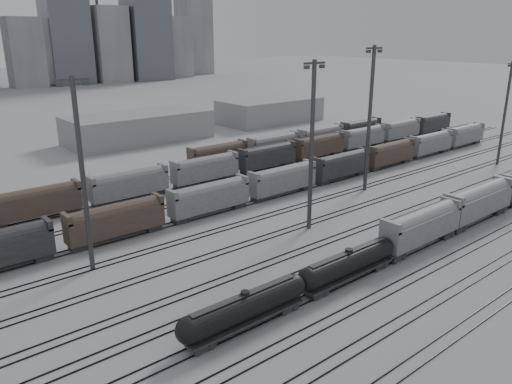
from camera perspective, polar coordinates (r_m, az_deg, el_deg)
ground at (r=71.44m, az=15.88°, el=-7.74°), size 900.00×900.00×0.00m
tracks at (r=81.47m, az=5.79°, el=-3.82°), size 220.00×71.50×0.16m
tank_car_a at (r=53.80m, az=-1.25°, el=-13.08°), size 16.64×2.77×4.11m
tank_car_b at (r=64.10m, az=10.49°, el=-8.00°), size 16.80×2.80×4.15m
hopper_car_a at (r=75.79m, az=18.39°, el=-3.58°), size 15.93×3.17×5.70m
hopper_car_b at (r=89.47m, az=24.06°, el=-0.87°), size 16.74×3.33×5.99m
light_mast_b at (r=65.78m, az=-19.24°, el=2.15°), size 4.03×0.64×25.16m
light_mast_c at (r=76.54m, az=6.39°, el=5.58°), size 4.20×0.67×26.24m
light_mast_d at (r=98.32m, az=12.86°, el=8.44°), size 4.44×0.71×27.75m
light_mast_e at (r=129.33m, az=26.59°, el=8.26°), size 3.81×0.61×23.84m
bg_string_near at (r=95.69m, az=3.06°, el=1.29°), size 151.00×3.00×5.60m
bg_string_mid at (r=113.64m, az=1.30°, el=3.97°), size 151.00×3.00×5.60m
bg_string_far at (r=130.96m, az=4.82°, el=5.78°), size 66.00×3.00×5.60m
warehouse_mid at (r=147.61m, az=-13.26°, el=7.21°), size 40.00×18.00×8.00m
warehouse_right at (r=175.30m, az=1.62°, el=9.29°), size 35.00×18.00×8.00m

